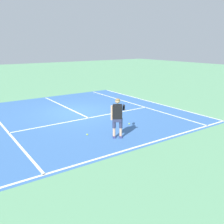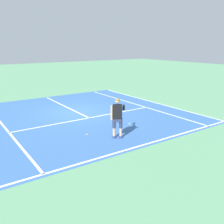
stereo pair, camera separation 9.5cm
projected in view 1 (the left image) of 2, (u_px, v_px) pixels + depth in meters
ground_plane at (76, 112)px, 14.56m from camera, size 80.00×80.00×0.00m
court_inner_surface at (80, 114)px, 14.16m from camera, size 10.98×11.29×0.00m
line_baseline at (145, 144)px, 9.86m from camera, size 10.98×0.10×0.01m
line_service at (89, 118)px, 13.41m from camera, size 8.23×0.10×0.01m
line_centre_service at (64, 106)px, 15.94m from camera, size 0.10×6.40×0.01m
line_singles_left at (4, 127)px, 11.89m from camera, size 0.10×10.89×0.01m
line_singles_right at (135, 104)px, 16.44m from camera, size 0.10×10.89×0.01m
line_doubles_right at (151, 102)px, 17.20m from camera, size 0.10×10.89×0.01m
tennis_player at (118, 115)px, 10.34m from camera, size 1.07×0.88×1.71m
tennis_ball_near_feet at (87, 134)px, 10.86m from camera, size 0.07×0.07×0.07m
tennis_ball_by_baseline at (129, 124)px, 12.33m from camera, size 0.07×0.07×0.07m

